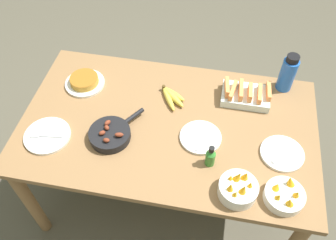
{
  "coord_description": "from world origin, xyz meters",
  "views": [
    {
      "loc": [
        0.23,
        -1.2,
        2.3
      ],
      "look_at": [
        0.0,
        0.0,
        0.8
      ],
      "focal_mm": 38.0,
      "sensor_mm": 36.0,
      "label": 1
    }
  ],
  "objects_px": {
    "frittata_plate_center": "(85,81)",
    "water_bottle": "(288,73)",
    "skillet": "(111,134)",
    "empty_plate_near_front": "(282,153)",
    "banana_bunch": "(171,96)",
    "fruit_bowl_mango": "(238,189)",
    "empty_plate_far_left": "(201,137)",
    "hot_sauce_bottle": "(210,157)",
    "empty_plate_far_right": "(47,136)",
    "fruit_bowl_citrus": "(285,195)",
    "melon_tray": "(245,95)"
  },
  "relations": [
    {
      "from": "frittata_plate_center",
      "to": "water_bottle",
      "type": "xyz_separation_m",
      "value": [
        1.18,
        0.2,
        0.09
      ]
    },
    {
      "from": "skillet",
      "to": "frittata_plate_center",
      "type": "distance_m",
      "value": 0.44
    },
    {
      "from": "skillet",
      "to": "empty_plate_near_front",
      "type": "distance_m",
      "value": 0.9
    },
    {
      "from": "banana_bunch",
      "to": "frittata_plate_center",
      "type": "relative_size",
      "value": 0.81
    },
    {
      "from": "skillet",
      "to": "fruit_bowl_mango",
      "type": "height_order",
      "value": "fruit_bowl_mango"
    },
    {
      "from": "frittata_plate_center",
      "to": "empty_plate_near_front",
      "type": "distance_m",
      "value": 1.2
    },
    {
      "from": "banana_bunch",
      "to": "empty_plate_far_left",
      "type": "height_order",
      "value": "banana_bunch"
    },
    {
      "from": "hot_sauce_bottle",
      "to": "water_bottle",
      "type": "bearing_deg",
      "value": 58.78
    },
    {
      "from": "frittata_plate_center",
      "to": "empty_plate_far_right",
      "type": "height_order",
      "value": "frittata_plate_center"
    },
    {
      "from": "skillet",
      "to": "empty_plate_far_left",
      "type": "distance_m",
      "value": 0.48
    },
    {
      "from": "empty_plate_near_front",
      "to": "fruit_bowl_citrus",
      "type": "distance_m",
      "value": 0.25
    },
    {
      "from": "empty_plate_far_right",
      "to": "fruit_bowl_citrus",
      "type": "xyz_separation_m",
      "value": [
        1.23,
        -0.14,
        0.02
      ]
    },
    {
      "from": "fruit_bowl_mango",
      "to": "water_bottle",
      "type": "height_order",
      "value": "water_bottle"
    },
    {
      "from": "banana_bunch",
      "to": "fruit_bowl_citrus",
      "type": "distance_m",
      "value": 0.83
    },
    {
      "from": "banana_bunch",
      "to": "empty_plate_far_right",
      "type": "xyz_separation_m",
      "value": [
        -0.6,
        -0.4,
        -0.01
      ]
    },
    {
      "from": "frittata_plate_center",
      "to": "empty_plate_far_right",
      "type": "relative_size",
      "value": 0.95
    },
    {
      "from": "skillet",
      "to": "melon_tray",
      "type": "bearing_deg",
      "value": -24.58
    },
    {
      "from": "melon_tray",
      "to": "empty_plate_far_left",
      "type": "distance_m",
      "value": 0.39
    },
    {
      "from": "empty_plate_near_front",
      "to": "empty_plate_far_right",
      "type": "distance_m",
      "value": 1.24
    },
    {
      "from": "hot_sauce_bottle",
      "to": "melon_tray",
      "type": "bearing_deg",
      "value": 72.45
    },
    {
      "from": "skillet",
      "to": "empty_plate_far_right",
      "type": "bearing_deg",
      "value": 134.31
    },
    {
      "from": "empty_plate_far_left",
      "to": "hot_sauce_bottle",
      "type": "distance_m",
      "value": 0.17
    },
    {
      "from": "empty_plate_far_right",
      "to": "skillet",
      "type": "bearing_deg",
      "value": 9.94
    },
    {
      "from": "empty_plate_near_front",
      "to": "water_bottle",
      "type": "relative_size",
      "value": 0.92
    },
    {
      "from": "banana_bunch",
      "to": "empty_plate_far_left",
      "type": "relative_size",
      "value": 0.86
    },
    {
      "from": "frittata_plate_center",
      "to": "fruit_bowl_mango",
      "type": "height_order",
      "value": "fruit_bowl_mango"
    },
    {
      "from": "empty_plate_far_right",
      "to": "fruit_bowl_mango",
      "type": "xyz_separation_m",
      "value": [
        1.02,
        -0.15,
        0.04
      ]
    },
    {
      "from": "empty_plate_near_front",
      "to": "water_bottle",
      "type": "xyz_separation_m",
      "value": [
        0.01,
        0.49,
        0.11
      ]
    },
    {
      "from": "melon_tray",
      "to": "hot_sauce_bottle",
      "type": "height_order",
      "value": "hot_sauce_bottle"
    },
    {
      "from": "frittata_plate_center",
      "to": "water_bottle",
      "type": "height_order",
      "value": "water_bottle"
    },
    {
      "from": "banana_bunch",
      "to": "empty_plate_far_left",
      "type": "bearing_deg",
      "value": -51.3
    },
    {
      "from": "empty_plate_near_front",
      "to": "fruit_bowl_mango",
      "type": "distance_m",
      "value": 0.34
    },
    {
      "from": "frittata_plate_center",
      "to": "hot_sauce_bottle",
      "type": "distance_m",
      "value": 0.91
    },
    {
      "from": "hot_sauce_bottle",
      "to": "fruit_bowl_mango",
      "type": "bearing_deg",
      "value": -44.32
    },
    {
      "from": "skillet",
      "to": "banana_bunch",
      "type": "bearing_deg",
      "value": -3.72
    },
    {
      "from": "empty_plate_near_front",
      "to": "hot_sauce_bottle",
      "type": "bearing_deg",
      "value": -161.32
    },
    {
      "from": "empty_plate_near_front",
      "to": "water_bottle",
      "type": "bearing_deg",
      "value": 88.6
    },
    {
      "from": "banana_bunch",
      "to": "empty_plate_far_right",
      "type": "bearing_deg",
      "value": -146.54
    },
    {
      "from": "banana_bunch",
      "to": "fruit_bowl_citrus",
      "type": "bearing_deg",
      "value": -40.14
    },
    {
      "from": "fruit_bowl_mango",
      "to": "water_bottle",
      "type": "bearing_deg",
      "value": 73.43
    },
    {
      "from": "fruit_bowl_citrus",
      "to": "hot_sauce_bottle",
      "type": "distance_m",
      "value": 0.39
    },
    {
      "from": "empty_plate_near_front",
      "to": "water_bottle",
      "type": "height_order",
      "value": "water_bottle"
    },
    {
      "from": "melon_tray",
      "to": "empty_plate_far_left",
      "type": "height_order",
      "value": "melon_tray"
    },
    {
      "from": "empty_plate_far_left",
      "to": "empty_plate_far_right",
      "type": "xyz_separation_m",
      "value": [
        -0.81,
        -0.14,
        -0.0
      ]
    },
    {
      "from": "frittata_plate_center",
      "to": "empty_plate_far_right",
      "type": "distance_m",
      "value": 0.42
    },
    {
      "from": "banana_bunch",
      "to": "melon_tray",
      "type": "height_order",
      "value": "melon_tray"
    },
    {
      "from": "frittata_plate_center",
      "to": "fruit_bowl_citrus",
      "type": "distance_m",
      "value": 1.29
    },
    {
      "from": "melon_tray",
      "to": "skillet",
      "type": "relative_size",
      "value": 0.88
    },
    {
      "from": "melon_tray",
      "to": "frittata_plate_center",
      "type": "bearing_deg",
      "value": -176.55
    },
    {
      "from": "banana_bunch",
      "to": "hot_sauce_bottle",
      "type": "relative_size",
      "value": 1.41
    }
  ]
}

